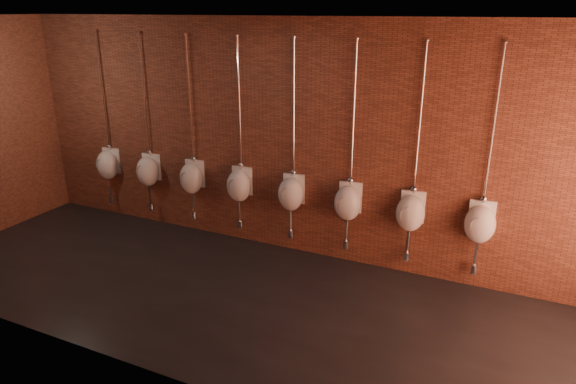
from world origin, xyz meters
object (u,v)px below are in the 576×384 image
at_px(urinal_2, 192,177).
at_px(urinal_7, 480,223).
at_px(urinal_4, 291,193).
at_px(urinal_3, 239,185).
at_px(urinal_5, 348,202).
at_px(urinal_6, 411,212).
at_px(urinal_0, 108,164).
at_px(urinal_1, 148,170).

relative_size(urinal_2, urinal_7, 1.00).
bearing_deg(urinal_2, urinal_4, 0.00).
relative_size(urinal_3, urinal_5, 1.00).
relative_size(urinal_3, urinal_6, 1.00).
xyz_separation_m(urinal_4, urinal_5, (0.82, 0.00, 0.00)).
relative_size(urinal_0, urinal_6, 1.00).
relative_size(urinal_1, urinal_7, 1.00).
bearing_deg(urinal_4, urinal_2, 180.00).
relative_size(urinal_2, urinal_6, 1.00).
height_order(urinal_0, urinal_6, same).
xyz_separation_m(urinal_1, urinal_2, (0.82, 0.00, 0.00)).
distance_m(urinal_3, urinal_7, 3.27).
height_order(urinal_0, urinal_4, same).
relative_size(urinal_3, urinal_7, 1.00).
xyz_separation_m(urinal_2, urinal_4, (1.64, 0.00, 0.00)).
height_order(urinal_3, urinal_5, same).
xyz_separation_m(urinal_5, urinal_6, (0.82, 0.00, 0.00)).
bearing_deg(urinal_1, urinal_4, 0.00).
bearing_deg(urinal_6, urinal_0, 180.00).
bearing_deg(urinal_3, urinal_4, 0.00).
xyz_separation_m(urinal_4, urinal_7, (2.46, 0.00, 0.00)).
bearing_deg(urinal_5, urinal_6, 0.00).
bearing_deg(urinal_3, urinal_1, 180.00).
bearing_deg(urinal_0, urinal_5, 0.00).
bearing_deg(urinal_7, urinal_3, 180.00).
relative_size(urinal_5, urinal_7, 1.00).
distance_m(urinal_4, urinal_5, 0.82).
bearing_deg(urinal_3, urinal_5, 0.00).
xyz_separation_m(urinal_3, urinal_6, (2.46, 0.00, 0.00)).
relative_size(urinal_4, urinal_5, 1.00).
xyz_separation_m(urinal_0, urinal_3, (2.46, 0.00, 0.00)).
height_order(urinal_2, urinal_5, same).
relative_size(urinal_1, urinal_3, 1.00).
distance_m(urinal_3, urinal_6, 2.46).
bearing_deg(urinal_4, urinal_3, 180.00).
height_order(urinal_0, urinal_2, same).
height_order(urinal_5, urinal_6, same).
height_order(urinal_1, urinal_4, same).
bearing_deg(urinal_3, urinal_7, 0.00).
relative_size(urinal_1, urinal_4, 1.00).
height_order(urinal_2, urinal_3, same).
distance_m(urinal_0, urinal_2, 1.64).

